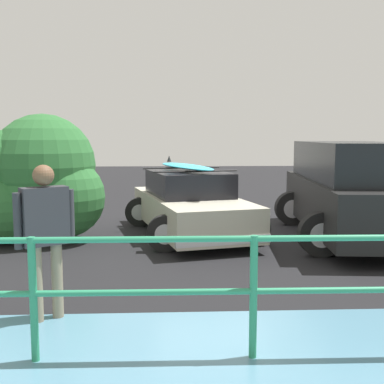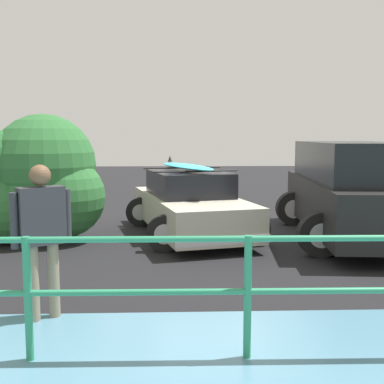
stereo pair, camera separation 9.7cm
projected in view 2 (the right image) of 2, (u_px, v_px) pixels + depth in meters
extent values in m
cube|color=black|center=(213.00, 229.00, 10.42)|extent=(44.00, 44.00, 0.02)
cube|color=#B7B29E|center=(191.00, 211.00, 9.75)|extent=(2.51, 4.29, 0.62)
cube|color=black|center=(189.00, 183.00, 9.84)|extent=(1.83, 2.21, 0.48)
cube|color=silver|center=(223.00, 241.00, 7.88)|extent=(1.62, 0.48, 0.14)
cube|color=silver|center=(169.00, 207.00, 11.65)|extent=(1.62, 0.48, 0.14)
cylinder|color=black|center=(252.00, 228.00, 8.79)|extent=(0.64, 0.18, 0.64)
cylinder|color=#B7B7BC|center=(252.00, 228.00, 8.79)|extent=(0.35, 0.19, 0.35)
cylinder|color=black|center=(164.00, 233.00, 8.35)|extent=(0.64, 0.18, 0.64)
cylinder|color=#B7B7BC|center=(164.00, 233.00, 8.35)|extent=(0.35, 0.19, 0.35)
cylinder|color=black|center=(211.00, 209.00, 11.18)|extent=(0.64, 0.18, 0.64)
cylinder|color=#B7B7BC|center=(211.00, 209.00, 11.18)|extent=(0.35, 0.19, 0.35)
cylinder|color=black|center=(141.00, 212.00, 10.74)|extent=(0.64, 0.18, 0.64)
cylinder|color=#B7B7BC|center=(141.00, 212.00, 10.74)|extent=(0.35, 0.19, 0.35)
cylinder|color=black|center=(196.00, 171.00, 9.30)|extent=(1.65, 0.43, 0.03)
cylinder|color=black|center=(182.00, 168.00, 10.31)|extent=(1.65, 0.43, 0.03)
ellipsoid|color=#33B7D6|center=(186.00, 166.00, 9.87)|extent=(1.36, 2.52, 0.09)
cone|color=black|center=(170.00, 159.00, 10.77)|extent=(0.10, 0.10, 0.14)
cube|color=black|center=(351.00, 203.00, 9.34)|extent=(2.18, 4.97, 0.91)
cube|color=black|center=(353.00, 161.00, 9.25)|extent=(1.94, 3.90, 0.73)
cylinder|color=black|center=(323.00, 185.00, 11.83)|extent=(0.69, 0.24, 0.68)
cylinder|color=black|center=(320.00, 234.00, 7.99)|extent=(0.75, 0.22, 0.75)
cylinder|color=#B7B7BC|center=(320.00, 234.00, 7.99)|extent=(0.41, 0.23, 0.41)
cylinder|color=black|center=(374.00, 209.00, 10.77)|extent=(0.75, 0.22, 0.75)
cylinder|color=#B7B7BC|center=(374.00, 209.00, 10.77)|extent=(0.41, 0.23, 0.41)
cylinder|color=black|center=(293.00, 208.00, 10.87)|extent=(0.75, 0.22, 0.75)
cylinder|color=#B7B7BC|center=(293.00, 208.00, 10.87)|extent=(0.41, 0.23, 0.41)
cylinder|color=gray|center=(54.00, 280.00, 5.32)|extent=(0.12, 0.12, 0.84)
cylinder|color=gray|center=(33.00, 283.00, 5.19)|extent=(0.12, 0.12, 0.84)
cube|color=#333338|center=(41.00, 216.00, 5.17)|extent=(0.51, 0.43, 0.63)
sphere|color=brown|center=(40.00, 175.00, 5.12)|extent=(0.23, 0.23, 0.23)
cylinder|color=#333338|center=(67.00, 216.00, 5.34)|extent=(0.09, 0.09, 0.59)
cylinder|color=#333338|center=(14.00, 221.00, 5.01)|extent=(0.09, 0.09, 0.59)
cylinder|color=#2D9366|center=(248.00, 298.00, 4.30)|extent=(0.07, 0.07, 1.13)
cylinder|color=#2D9366|center=(28.00, 299.00, 4.25)|extent=(0.07, 0.07, 1.13)
cylinder|color=#2D9366|center=(358.00, 238.00, 4.26)|extent=(9.76, 0.17, 0.06)
cylinder|color=#2D9366|center=(356.00, 291.00, 4.32)|extent=(9.76, 0.17, 0.06)
cylinder|color=brown|center=(36.00, 231.00, 9.00)|extent=(0.34, 0.34, 0.49)
sphere|color=#2D6B33|center=(65.00, 197.00, 9.10)|extent=(1.53, 1.53, 1.53)
sphere|color=#2D6B33|center=(8.00, 207.00, 8.90)|extent=(1.36, 1.36, 1.36)
sphere|color=#2D6B33|center=(44.00, 166.00, 9.19)|extent=(1.96, 1.96, 1.96)
sphere|color=#2D6B33|center=(34.00, 196.00, 8.90)|extent=(1.24, 1.24, 1.24)
sphere|color=#2D6B33|center=(9.00, 164.00, 8.98)|extent=(1.28, 1.28, 1.28)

